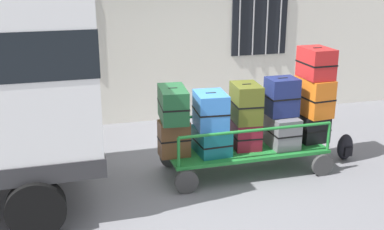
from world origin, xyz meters
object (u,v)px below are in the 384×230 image
at_px(suitcase_midleft_bottom, 211,141).
at_px(suitcase_midleft_middle, 211,110).
at_px(suitcase_midright_middle, 282,97).
at_px(suitcase_center_middle, 246,103).
at_px(backpack, 345,147).
at_px(suitcase_left_middle, 173,104).
at_px(suitcase_right_middle, 314,97).
at_px(suitcase_right_top, 316,63).
at_px(suitcase_center_bottom, 246,135).
at_px(luggage_cart, 245,151).
at_px(suitcase_left_bottom, 174,138).
at_px(suitcase_midright_bottom, 281,130).
at_px(suitcase_right_bottom, 311,127).

distance_m(suitcase_midleft_bottom, suitcase_midleft_middle, 0.46).
height_order(suitcase_midleft_bottom, suitcase_midright_middle, suitcase_midright_middle).
xyz_separation_m(suitcase_center_middle, backpack, (1.75, -0.07, -0.88)).
bearing_deg(suitcase_left_middle, suitcase_right_middle, -0.48).
relative_size(suitcase_center_middle, backpack, 1.33).
bearing_deg(suitcase_midright_middle, suitcase_right_top, 3.24).
xyz_separation_m(suitcase_left_middle, suitcase_center_bottom, (1.13, -0.03, -0.57)).
height_order(suitcase_center_bottom, suitcase_midright_middle, suitcase_midright_middle).
relative_size(luggage_cart, backpack, 5.64).
relative_size(suitcase_left_bottom, suitcase_midright_middle, 0.92).
bearing_deg(luggage_cart, suitcase_midright_bottom, -3.26).
distance_m(suitcase_right_top, backpack, 1.55).
xyz_separation_m(suitcase_midright_middle, suitcase_right_bottom, (0.56, 0.04, -0.56)).
distance_m(luggage_cart, suitcase_right_bottom, 1.16).
bearing_deg(suitcase_left_middle, luggage_cart, -1.96).
relative_size(suitcase_left_middle, suitcase_right_middle, 1.13).
bearing_deg(luggage_cart, suitcase_left_bottom, -179.96).
bearing_deg(suitcase_left_middle, suitcase_left_bottom, -90.00).
height_order(luggage_cart, suitcase_midleft_bottom, suitcase_midleft_bottom).
distance_m(suitcase_midleft_bottom, suitcase_right_bottom, 1.69).
relative_size(suitcase_midright_middle, suitcase_right_bottom, 1.14).
distance_m(suitcase_center_bottom, suitcase_midright_middle, 0.80).
relative_size(suitcase_left_middle, backpack, 1.66).
bearing_deg(backpack, suitcase_midleft_middle, 178.81).
distance_m(suitcase_right_bottom, backpack, 0.73).
height_order(suitcase_midright_middle, backpack, suitcase_midright_middle).
xyz_separation_m(luggage_cart, suitcase_right_top, (1.13, 0.03, 1.31)).
relative_size(suitcase_left_middle, suitcase_center_bottom, 1.53).
height_order(suitcase_left_middle, suitcase_midleft_bottom, suitcase_left_middle).
xyz_separation_m(suitcase_right_bottom, suitcase_right_middle, (0.00, -0.02, 0.51)).
distance_m(suitcase_right_bottom, suitcase_right_top, 1.04).
bearing_deg(suitcase_left_middle, suitcase_midleft_bottom, -6.88).
bearing_deg(suitcase_right_top, suitcase_midright_middle, -176.76).
height_order(suitcase_left_middle, suitcase_right_middle, suitcase_left_middle).
height_order(suitcase_midright_bottom, suitcase_right_bottom, suitcase_midright_bottom).
bearing_deg(backpack, suitcase_right_middle, 175.26).
relative_size(suitcase_midleft_bottom, suitcase_center_bottom, 1.32).
height_order(suitcase_left_middle, backpack, suitcase_left_middle).
height_order(suitcase_left_bottom, suitcase_left_middle, suitcase_left_middle).
bearing_deg(suitcase_center_middle, suitcase_midleft_bottom, -173.11).
bearing_deg(suitcase_midleft_bottom, luggage_cart, 2.99).
bearing_deg(suitcase_right_middle, suitcase_left_bottom, -179.47).
relative_size(suitcase_midleft_bottom, suitcase_center_middle, 1.08).
height_order(suitcase_left_bottom, suitcase_center_middle, suitcase_center_middle).
bearing_deg(suitcase_center_bottom, suitcase_midright_middle, -0.53).
relative_size(suitcase_left_bottom, backpack, 1.22).
relative_size(suitcase_right_top, backpack, 1.31).
height_order(suitcase_left_bottom, suitcase_midleft_bottom, suitcase_left_bottom).
bearing_deg(suitcase_center_middle, suitcase_left_bottom, -177.99).
bearing_deg(suitcase_midleft_middle, suitcase_left_bottom, -178.22).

